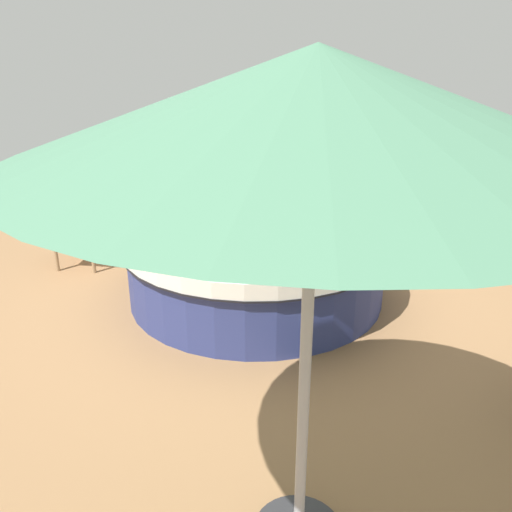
% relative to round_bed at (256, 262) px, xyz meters
% --- Properties ---
extents(ground_plane, '(16.00, 16.00, 0.00)m').
position_rel_round_bed_xyz_m(ground_plane, '(0.00, 0.00, -0.35)').
color(ground_plane, olive).
extents(round_bed, '(2.52, 2.52, 0.68)m').
position_rel_round_bed_xyz_m(round_bed, '(0.00, 0.00, 0.00)').
color(round_bed, navy).
rests_on(round_bed, ground_plane).
extents(throw_pillow_0, '(0.42, 0.28, 0.17)m').
position_rel_round_bed_xyz_m(throw_pillow_0, '(-0.36, -0.69, 0.41)').
color(throw_pillow_0, white).
rests_on(throw_pillow_0, round_bed).
extents(throw_pillow_1, '(0.55, 0.36, 0.18)m').
position_rel_round_bed_xyz_m(throw_pillow_1, '(0.12, -0.79, 0.42)').
color(throw_pillow_1, silver).
rests_on(throw_pillow_1, round_bed).
extents(throw_pillow_2, '(0.54, 0.35, 0.21)m').
position_rel_round_bed_xyz_m(throw_pillow_2, '(0.59, -0.61, 0.43)').
color(throw_pillow_2, silver).
rests_on(throw_pillow_2, round_bed).
extents(throw_pillow_3, '(0.54, 0.39, 0.14)m').
position_rel_round_bed_xyz_m(throw_pillow_3, '(0.84, -0.15, 0.40)').
color(throw_pillow_3, beige).
rests_on(throw_pillow_3, round_bed).
extents(patio_chair, '(0.71, 0.72, 0.98)m').
position_rel_round_bed_xyz_m(patio_chair, '(1.21, -1.58, 0.21)').
color(patio_chair, '#997A56').
rests_on(patio_chair, ground_plane).
extents(patio_umbrella, '(2.18, 2.18, 2.26)m').
position_rel_round_bed_xyz_m(patio_umbrella, '(1.22, 2.53, 1.70)').
color(patio_umbrella, '#262628').
rests_on(patio_umbrella, ground_plane).
extents(side_table, '(0.41, 0.41, 0.50)m').
position_rel_round_bed_xyz_m(side_table, '(-0.81, -2.18, -0.10)').
color(side_table, '#333338').
rests_on(side_table, ground_plane).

